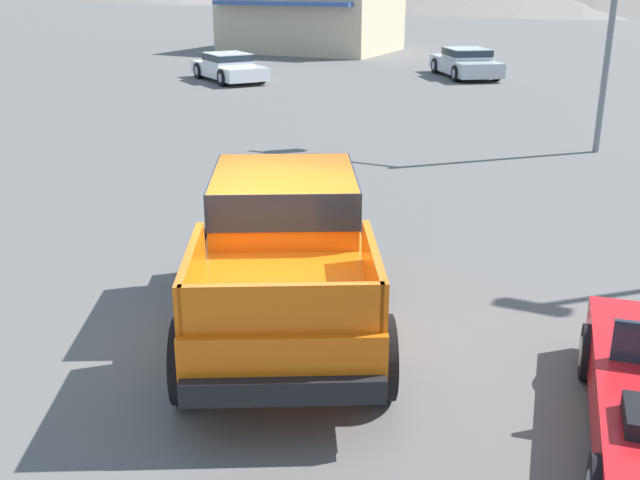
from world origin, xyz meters
name	(u,v)px	position (x,y,z in m)	size (l,w,h in m)	color
ground_plane	(275,335)	(0.00, 0.00, 0.00)	(320.00, 320.00, 0.00)	#5B5956
orange_pickup_truck	(284,246)	(-0.02, 0.33, 1.07)	(3.96, 5.23, 1.86)	orange
parked_car_silver	(466,62)	(-4.40, 25.30, 0.63)	(4.11, 4.81, 1.23)	#B7BABF
parked_car_white	(229,67)	(-13.04, 19.83, 0.59)	(4.56, 3.95, 1.14)	white
storefront_building	(311,17)	(-15.61, 32.97, 1.93)	(9.04, 7.44, 3.84)	beige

